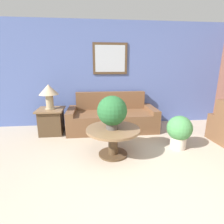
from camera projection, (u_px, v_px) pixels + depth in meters
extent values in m
plane|color=tan|center=(155.00, 221.00, 1.80)|extent=(20.00, 20.00, 0.00)
cube|color=#5166A8|center=(116.00, 75.00, 4.53)|extent=(7.70, 0.06, 2.60)
cube|color=#4C3823|center=(110.00, 59.00, 4.36)|extent=(0.87, 0.03, 0.76)
cube|color=#B2BCC6|center=(110.00, 59.00, 4.35)|extent=(0.75, 0.01, 0.64)
cube|color=brown|center=(112.00, 121.00, 4.28)|extent=(1.76, 0.90, 0.44)
cube|color=brown|center=(111.00, 100.00, 4.52)|extent=(1.76, 0.16, 0.44)
cube|color=brown|center=(72.00, 120.00, 4.17)|extent=(0.18, 0.90, 0.54)
cube|color=brown|center=(151.00, 118.00, 4.37)|extent=(0.18, 0.90, 0.54)
cylinder|color=#4C3823|center=(113.00, 154.00, 3.12)|extent=(0.51, 0.51, 0.03)
cylinder|color=#4C3823|center=(113.00, 142.00, 3.06)|extent=(0.17, 0.17, 0.43)
cylinder|color=brown|center=(113.00, 130.00, 2.99)|extent=(0.93, 0.93, 0.04)
cube|color=#4C3823|center=(52.00, 122.00, 4.03)|extent=(0.50, 0.50, 0.55)
cube|color=brown|center=(50.00, 110.00, 3.95)|extent=(0.58, 0.58, 0.03)
cylinder|color=tan|center=(50.00, 108.00, 3.94)|extent=(0.23, 0.23, 0.02)
cylinder|color=tan|center=(50.00, 101.00, 3.90)|extent=(0.17, 0.17, 0.31)
cone|color=tan|center=(49.00, 90.00, 3.83)|extent=(0.43, 0.43, 0.22)
cylinder|color=#4C4742|center=(112.00, 125.00, 2.96)|extent=(0.20, 0.20, 0.13)
sphere|color=#235B2D|center=(112.00, 111.00, 2.89)|extent=(0.50, 0.50, 0.50)
cylinder|color=beige|center=(178.00, 142.00, 3.35)|extent=(0.29, 0.29, 0.23)
sphere|color=#428447|center=(179.00, 128.00, 3.28)|extent=(0.47, 0.47, 0.47)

